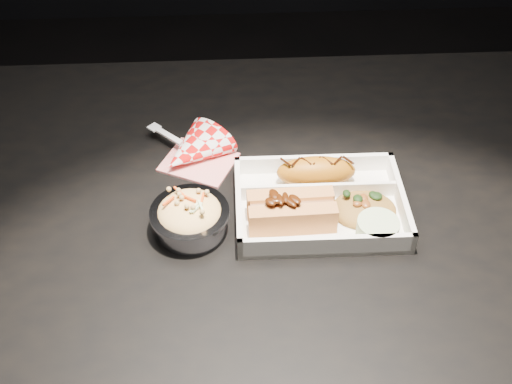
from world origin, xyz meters
TOP-DOWN VIEW (x-y plane):
  - dining_table at (0.00, 0.00)m, footprint 1.20×0.80m
  - food_tray at (0.03, -0.03)m, footprint 0.25×0.18m
  - fried_pastry at (0.03, 0.02)m, footprint 0.12×0.05m
  - hotdog at (-0.02, -0.06)m, footprint 0.13×0.06m
  - fried_rice_mound at (0.09, -0.05)m, footprint 0.10×0.08m
  - cupcake_liner at (0.10, -0.10)m, footprint 0.06×0.06m
  - foil_coleslaw_cup at (-0.16, -0.06)m, footprint 0.11×0.11m
  - napkin_fork at (-0.16, 0.10)m, footprint 0.16×0.15m

SIDE VIEW (x-z plane):
  - dining_table at x=0.00m, z-range 0.28..1.03m
  - food_tray at x=0.03m, z-range 0.74..0.78m
  - napkin_fork at x=-0.16m, z-range 0.72..0.82m
  - cupcake_liner at x=0.10m, z-range 0.76..0.79m
  - fried_rice_mound at x=0.09m, z-range 0.76..0.79m
  - foil_coleslaw_cup at x=-0.16m, z-range 0.75..0.81m
  - fried_pastry at x=0.03m, z-range 0.76..0.81m
  - hotdog at x=-0.02m, z-range 0.75..0.81m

